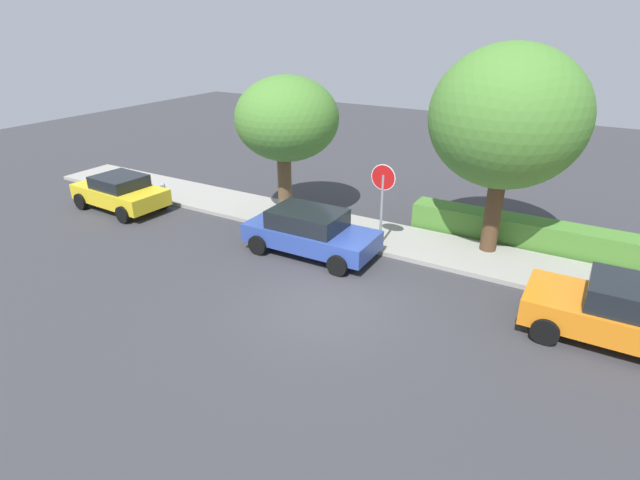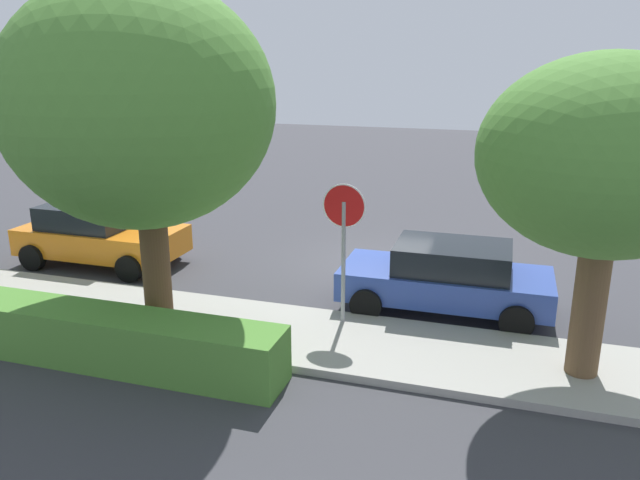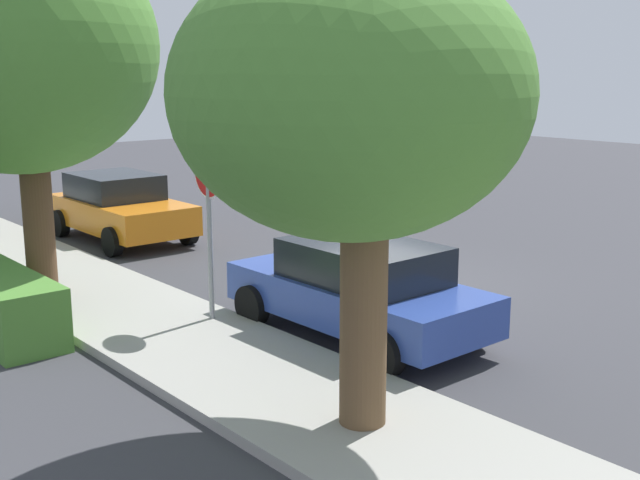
# 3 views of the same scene
# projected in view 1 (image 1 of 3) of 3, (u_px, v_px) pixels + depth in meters

# --- Properties ---
(ground_plane) EXTENTS (60.00, 60.00, 0.00)m
(ground_plane) POSITION_uv_depth(u_px,v_px,m) (326.00, 304.00, 13.13)
(ground_plane) COLOR #38383D
(sidewalk_curb) EXTENTS (32.00, 2.44, 0.14)m
(sidewalk_curb) POSITION_uv_depth(u_px,v_px,m) (394.00, 240.00, 16.76)
(sidewalk_curb) COLOR #9E9B93
(sidewalk_curb) RESTS_ON ground_plane
(stop_sign) EXTENTS (0.82, 0.08, 2.82)m
(stop_sign) POSITION_uv_depth(u_px,v_px,m) (383.00, 192.00, 15.47)
(stop_sign) COLOR gray
(stop_sign) RESTS_ON ground_plane
(parked_car_blue) EXTENTS (4.21, 2.03, 1.44)m
(parked_car_blue) POSITION_uv_depth(u_px,v_px,m) (310.00, 231.00, 15.67)
(parked_car_blue) COLOR #2D479E
(parked_car_blue) RESTS_ON ground_plane
(parked_car_orange) EXTENTS (4.00, 2.08, 1.52)m
(parked_car_orange) POSITION_uv_depth(u_px,v_px,m) (623.00, 313.00, 11.31)
(parked_car_orange) COLOR orange
(parked_car_orange) RESTS_ON ground_plane
(parked_car_yellow) EXTENTS (3.91, 2.17, 1.36)m
(parked_car_yellow) POSITION_uv_depth(u_px,v_px,m) (120.00, 192.00, 19.35)
(parked_car_yellow) COLOR yellow
(parked_car_yellow) RESTS_ON ground_plane
(street_tree_near_corner) EXTENTS (4.51, 4.51, 6.34)m
(street_tree_near_corner) POSITION_uv_depth(u_px,v_px,m) (507.00, 118.00, 14.34)
(street_tree_near_corner) COLOR #513823
(street_tree_near_corner) RESTS_ON ground_plane
(street_tree_far) EXTENTS (3.65, 3.65, 5.14)m
(street_tree_far) POSITION_uv_depth(u_px,v_px,m) (287.00, 120.00, 17.40)
(street_tree_far) COLOR brown
(street_tree_far) RESTS_ON ground_plane
(fire_hydrant) EXTENTS (0.30, 0.22, 0.72)m
(fire_hydrant) POSITION_uv_depth(u_px,v_px,m) (163.00, 191.00, 20.52)
(fire_hydrant) COLOR #A5A5A8
(fire_hydrant) RESTS_ON ground_plane
(front_yard_hedge) EXTENTS (7.16, 0.96, 0.93)m
(front_yard_hedge) POSITION_uv_depth(u_px,v_px,m) (521.00, 232.00, 16.34)
(front_yard_hedge) COLOR #4C8433
(front_yard_hedge) RESTS_ON ground_plane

